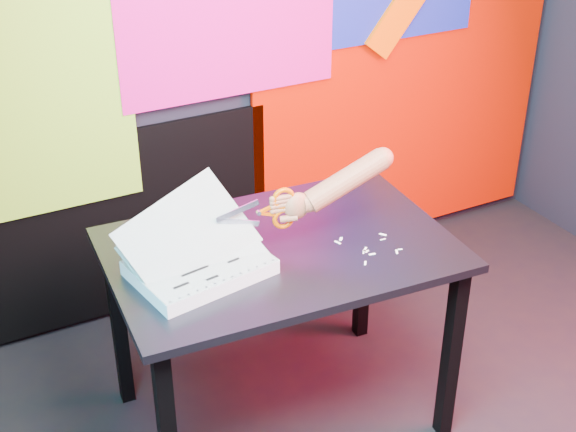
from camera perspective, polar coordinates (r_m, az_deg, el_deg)
room at (r=2.26m, az=17.02°, el=7.17°), size 3.01×3.01×2.71m
backdrop at (r=3.55m, az=0.55°, el=9.58°), size 2.88×0.05×2.08m
work_table at (r=2.74m, az=-0.56°, el=-3.84°), size 1.19×0.84×0.75m
printout_stack at (r=2.55m, az=-6.31°, el=-3.54°), size 0.48×0.36×0.31m
scissors at (r=2.60m, az=-0.71°, el=0.47°), size 0.27×0.04×0.15m
hand_forearm at (r=2.64m, az=3.59°, el=2.27°), size 0.42×0.11×0.21m
paper_clippings at (r=2.70m, az=5.71°, el=-2.21°), size 0.18×0.19×0.00m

